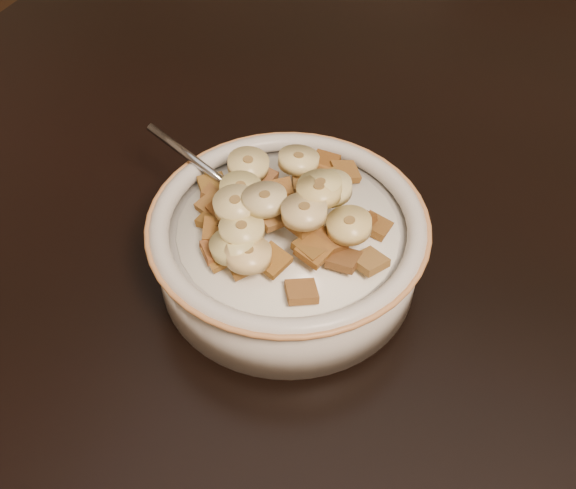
% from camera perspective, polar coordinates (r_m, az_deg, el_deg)
% --- Properties ---
extents(chair, '(0.58, 0.58, 1.04)m').
position_cam_1_polar(chair, '(1.35, 23.03, 16.77)').
color(chair, '#342314').
rests_on(chair, floor).
extents(cereal_bowl, '(0.20, 0.20, 0.05)m').
position_cam_1_polar(cereal_bowl, '(0.48, 0.00, -0.53)').
color(cereal_bowl, '#B6B4AF').
rests_on(cereal_bowl, table).
extents(milk, '(0.16, 0.16, 0.00)m').
position_cam_1_polar(milk, '(0.47, 0.00, 1.40)').
color(milk, white).
rests_on(milk, cereal_bowl).
extents(spoon, '(0.06, 0.05, 0.01)m').
position_cam_1_polar(spoon, '(0.48, -2.91, 3.48)').
color(spoon, '#8E939A').
rests_on(spoon, cereal_bowl).
extents(cereal_square_0, '(0.02, 0.02, 0.01)m').
position_cam_1_polar(cereal_square_0, '(0.46, -6.60, 2.35)').
color(cereal_square_0, brown).
rests_on(cereal_square_0, milk).
extents(cereal_square_1, '(0.03, 0.03, 0.01)m').
position_cam_1_polar(cereal_square_1, '(0.42, 1.21, -4.21)').
color(cereal_square_1, '#9A642C').
rests_on(cereal_square_1, milk).
extents(cereal_square_2, '(0.02, 0.02, 0.01)m').
position_cam_1_polar(cereal_square_2, '(0.49, -2.43, 6.02)').
color(cereal_square_2, brown).
rests_on(cereal_square_2, milk).
extents(cereal_square_3, '(0.03, 0.03, 0.01)m').
position_cam_1_polar(cereal_square_3, '(0.49, -6.72, 5.26)').
color(cereal_square_3, olive).
rests_on(cereal_square_3, milk).
extents(cereal_square_4, '(0.03, 0.03, 0.01)m').
position_cam_1_polar(cereal_square_4, '(0.43, -1.43, -1.41)').
color(cereal_square_4, brown).
rests_on(cereal_square_4, milk).
extents(cereal_square_5, '(0.03, 0.03, 0.01)m').
position_cam_1_polar(cereal_square_5, '(0.50, 5.09, 6.46)').
color(cereal_square_5, brown).
rests_on(cereal_square_5, milk).
extents(cereal_square_6, '(0.03, 0.03, 0.01)m').
position_cam_1_polar(cereal_square_6, '(0.43, -3.27, -0.81)').
color(cereal_square_6, brown).
rests_on(cereal_square_6, milk).
extents(cereal_square_7, '(0.02, 0.02, 0.01)m').
position_cam_1_polar(cereal_square_7, '(0.50, 2.86, 6.04)').
color(cereal_square_7, brown).
rests_on(cereal_square_7, milk).
extents(cereal_square_8, '(0.03, 0.03, 0.01)m').
position_cam_1_polar(cereal_square_8, '(0.43, 2.10, -0.23)').
color(cereal_square_8, brown).
rests_on(cereal_square_8, milk).
extents(cereal_square_9, '(0.03, 0.03, 0.01)m').
position_cam_1_polar(cereal_square_9, '(0.47, -6.67, 3.52)').
color(cereal_square_9, brown).
rests_on(cereal_square_9, milk).
extents(cereal_square_10, '(0.03, 0.03, 0.01)m').
position_cam_1_polar(cereal_square_10, '(0.46, 6.22, 2.10)').
color(cereal_square_10, brown).
rests_on(cereal_square_10, milk).
extents(cereal_square_11, '(0.03, 0.03, 0.01)m').
position_cam_1_polar(cereal_square_11, '(0.47, -0.81, 4.85)').
color(cereal_square_11, '#955D2F').
rests_on(cereal_square_11, milk).
extents(cereal_square_12, '(0.03, 0.03, 0.01)m').
position_cam_1_polar(cereal_square_12, '(0.43, -4.02, -1.69)').
color(cereal_square_12, brown).
rests_on(cereal_square_12, milk).
extents(cereal_square_13, '(0.03, 0.03, 0.01)m').
position_cam_1_polar(cereal_square_13, '(0.44, 7.26, -1.50)').
color(cereal_square_13, olive).
rests_on(cereal_square_13, milk).
extents(cereal_square_14, '(0.03, 0.03, 0.01)m').
position_cam_1_polar(cereal_square_14, '(0.44, -6.28, -0.54)').
color(cereal_square_14, brown).
rests_on(cereal_square_14, milk).
extents(cereal_square_15, '(0.03, 0.03, 0.01)m').
position_cam_1_polar(cereal_square_15, '(0.49, 3.59, 5.77)').
color(cereal_square_15, olive).
rests_on(cereal_square_15, milk).
extents(cereal_square_16, '(0.03, 0.03, 0.01)m').
position_cam_1_polar(cereal_square_16, '(0.45, -6.33, 1.20)').
color(cereal_square_16, '#966221').
rests_on(cereal_square_16, milk).
extents(cereal_square_17, '(0.03, 0.03, 0.01)m').
position_cam_1_polar(cereal_square_17, '(0.44, 3.69, 0.39)').
color(cereal_square_17, brown).
rests_on(cereal_square_17, milk).
extents(cereal_square_18, '(0.03, 0.03, 0.01)m').
position_cam_1_polar(cereal_square_18, '(0.50, -2.85, 6.32)').
color(cereal_square_18, brown).
rests_on(cereal_square_18, milk).
extents(cereal_square_19, '(0.03, 0.03, 0.01)m').
position_cam_1_polar(cereal_square_19, '(0.43, 2.32, -0.58)').
color(cereal_square_19, '#8E5E1E').
rests_on(cereal_square_19, milk).
extents(cereal_square_20, '(0.02, 0.02, 0.01)m').
position_cam_1_polar(cereal_square_20, '(0.51, 3.29, 7.27)').
color(cereal_square_20, brown).
rests_on(cereal_square_20, milk).
extents(cereal_square_21, '(0.03, 0.03, 0.01)m').
position_cam_1_polar(cereal_square_21, '(0.44, -6.05, -0.87)').
color(cereal_square_21, olive).
rests_on(cereal_square_21, milk).
extents(cereal_square_22, '(0.03, 0.03, 0.01)m').
position_cam_1_polar(cereal_square_22, '(0.49, 2.03, 6.27)').
color(cereal_square_22, '#9D5B1F').
rests_on(cereal_square_22, milk).
extents(cereal_square_23, '(0.03, 0.03, 0.01)m').
position_cam_1_polar(cereal_square_23, '(0.48, 1.61, 5.32)').
color(cereal_square_23, brown).
rests_on(cereal_square_23, milk).
extents(cereal_square_24, '(0.02, 0.02, 0.01)m').
position_cam_1_polar(cereal_square_24, '(0.47, 7.80, 1.65)').
color(cereal_square_24, brown).
rests_on(cereal_square_24, milk).
extents(cereal_square_25, '(0.02, 0.02, 0.01)m').
position_cam_1_polar(cereal_square_25, '(0.49, -6.22, 4.59)').
color(cereal_square_25, brown).
rests_on(cereal_square_25, milk).
extents(cereal_square_26, '(0.03, 0.03, 0.01)m').
position_cam_1_polar(cereal_square_26, '(0.44, 1.37, 1.85)').
color(cereal_square_26, '#9C6A34').
rests_on(cereal_square_26, milk).
extents(cereal_square_27, '(0.02, 0.02, 0.01)m').
position_cam_1_polar(cereal_square_27, '(0.44, 5.00, -1.34)').
color(cereal_square_27, brown).
rests_on(cereal_square_27, milk).
extents(cereal_square_28, '(0.03, 0.03, 0.01)m').
position_cam_1_polar(cereal_square_28, '(0.45, -1.51, 2.48)').
color(cereal_square_28, '#9B6533').
rests_on(cereal_square_28, milk).
extents(cereal_square_29, '(0.03, 0.03, 0.01)m').
position_cam_1_polar(cereal_square_29, '(0.47, -5.65, 3.11)').
color(cereal_square_29, brown).
rests_on(cereal_square_29, milk).
extents(banana_slice_0, '(0.04, 0.04, 0.01)m').
position_cam_1_polar(banana_slice_0, '(0.44, -2.07, 4.02)').
color(banana_slice_0, beige).
rests_on(banana_slice_0, milk).
extents(banana_slice_1, '(0.04, 0.04, 0.01)m').
position_cam_1_polar(banana_slice_1, '(0.45, -4.70, 3.56)').
color(banana_slice_1, '#F0E386').
rests_on(banana_slice_1, milk).
extents(banana_slice_2, '(0.04, 0.04, 0.01)m').
position_cam_1_polar(banana_slice_2, '(0.48, -3.55, 7.11)').
color(banana_slice_2, beige).
rests_on(banana_slice_2, milk).
extents(banana_slice_3, '(0.04, 0.04, 0.01)m').
position_cam_1_polar(banana_slice_3, '(0.46, -4.21, 4.83)').
color(banana_slice_3, '#CFBF85').
rests_on(banana_slice_3, milk).
extents(banana_slice_4, '(0.04, 0.04, 0.01)m').
position_cam_1_polar(banana_slice_4, '(0.46, 3.78, 5.02)').
color(banana_slice_4, '#D7C785').
rests_on(banana_slice_4, milk).
extents(banana_slice_5, '(0.04, 0.04, 0.02)m').
position_cam_1_polar(banana_slice_5, '(0.44, 2.75, 4.72)').
color(banana_slice_5, '#F9E987').
rests_on(banana_slice_5, milk).
extents(banana_slice_6, '(0.04, 0.04, 0.01)m').
position_cam_1_polar(banana_slice_6, '(0.43, -4.13, 1.31)').
color(banana_slice_6, '#F7E1A4').
rests_on(banana_slice_6, milk).
extents(banana_slice_7, '(0.03, 0.03, 0.01)m').
position_cam_1_polar(banana_slice_7, '(0.44, 5.45, 1.72)').
color(banana_slice_7, '#CCBC79').
rests_on(banana_slice_7, milk).
extents(banana_slice_8, '(0.04, 0.04, 0.02)m').
position_cam_1_polar(banana_slice_8, '(0.45, 2.86, 5.14)').
color(banana_slice_8, '#F5E094').
rests_on(banana_slice_8, milk).
extents(banana_slice_9, '(0.04, 0.04, 0.02)m').
position_cam_1_polar(banana_slice_9, '(0.43, -4.93, -0.05)').
color(banana_slice_9, beige).
rests_on(banana_slice_9, milk).
extents(banana_slice_10, '(0.04, 0.04, 0.02)m').
position_cam_1_polar(banana_slice_10, '(0.49, 0.95, 7.50)').
color(banana_slice_10, '#EAD88C').
rests_on(banana_slice_10, milk).
extents(banana_slice_11, '(0.04, 0.04, 0.01)m').
position_cam_1_polar(banana_slice_11, '(0.43, 1.46, 2.96)').
color(banana_slice_11, '#E9CA89').
rests_on(banana_slice_11, milk).
extents(banana_slice_12, '(0.04, 0.04, 0.01)m').
position_cam_1_polar(banana_slice_12, '(0.42, -3.55, -0.91)').
color(banana_slice_12, '#F5D694').
rests_on(banana_slice_12, milk).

